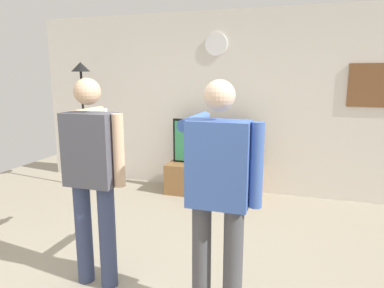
# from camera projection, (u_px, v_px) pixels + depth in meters

# --- Properties ---
(back_wall) EXTENTS (6.40, 0.10, 2.70)m
(back_wall) POSITION_uv_depth(u_px,v_px,m) (231.00, 103.00, 5.26)
(back_wall) COLOR silver
(back_wall) RESTS_ON ground_plane
(tv_stand) EXTENTS (1.29, 0.53, 0.46)m
(tv_stand) POSITION_uv_depth(u_px,v_px,m) (210.00, 180.00, 5.22)
(tv_stand) COLOR olive
(tv_stand) RESTS_ON ground_plane
(television) EXTENTS (1.18, 0.07, 0.67)m
(television) POSITION_uv_depth(u_px,v_px,m) (211.00, 142.00, 5.16)
(television) COLOR black
(television) RESTS_ON tv_stand
(wall_clock) EXTENTS (0.33, 0.03, 0.33)m
(wall_clock) POSITION_uv_depth(u_px,v_px,m) (216.00, 44.00, 5.10)
(wall_clock) COLOR white
(framed_picture) EXTENTS (0.71, 0.04, 0.58)m
(framed_picture) POSITION_uv_depth(u_px,v_px,m) (377.00, 85.00, 4.58)
(framed_picture) COLOR brown
(floor_lamp) EXTENTS (0.32, 0.32, 1.96)m
(floor_lamp) POSITION_uv_depth(u_px,v_px,m) (83.00, 99.00, 5.32)
(floor_lamp) COLOR black
(floor_lamp) RESTS_ON ground_plane
(person_standing_nearer_lamp) EXTENTS (0.60, 0.78, 1.75)m
(person_standing_nearer_lamp) POSITION_uv_depth(u_px,v_px,m) (93.00, 171.00, 2.85)
(person_standing_nearer_lamp) COLOR #384266
(person_standing_nearer_lamp) RESTS_ON ground_plane
(person_standing_nearer_couch) EXTENTS (0.60, 0.78, 1.75)m
(person_standing_nearer_couch) POSITION_uv_depth(u_px,v_px,m) (219.00, 189.00, 2.42)
(person_standing_nearer_couch) COLOR #4C4C51
(person_standing_nearer_couch) RESTS_ON ground_plane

